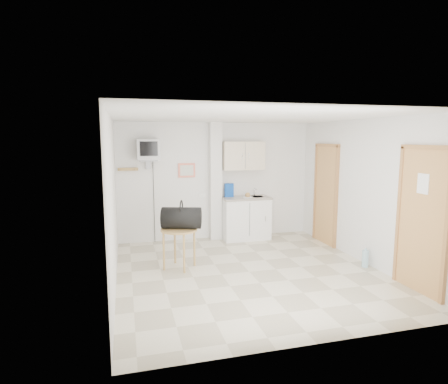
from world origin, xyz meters
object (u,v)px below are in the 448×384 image
object	(u,v)px
duffel_bag	(181,218)
water_bottle	(365,259)
crt_television	(148,150)
round_table	(179,234)

from	to	relation	value
duffel_bag	water_bottle	xyz separation A→B (m)	(3.01, -0.79, -0.71)
crt_television	round_table	xyz separation A→B (m)	(0.37, -1.54, -1.35)
round_table	water_bottle	distance (m)	3.18
duffel_bag	round_table	bearing A→B (deg)	-142.15
crt_television	water_bottle	world-z (taller)	crt_television
crt_television	duffel_bag	world-z (taller)	crt_television
water_bottle	round_table	bearing A→B (deg)	165.88
crt_television	duffel_bag	distance (m)	1.91
round_table	water_bottle	xyz separation A→B (m)	(3.06, -0.77, -0.44)
duffel_bag	water_bottle	distance (m)	3.19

